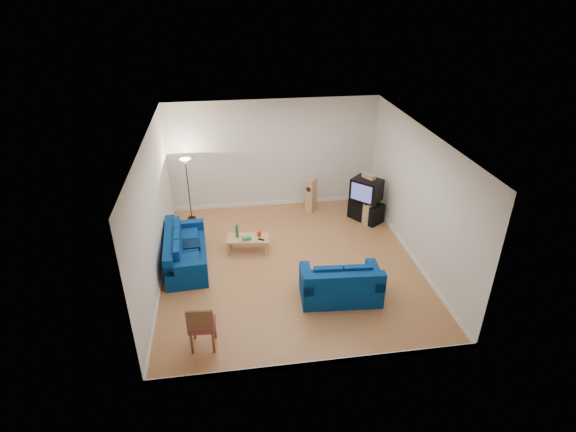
{
  "coord_description": "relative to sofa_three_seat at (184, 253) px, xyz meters",
  "views": [
    {
      "loc": [
        -1.37,
        -8.89,
        6.1
      ],
      "look_at": [
        0.0,
        0.4,
        1.1
      ],
      "focal_mm": 28.0,
      "sensor_mm": 36.0,
      "label": 1
    }
  ],
  "objects": [
    {
      "name": "centre_speaker",
      "position": [
        4.96,
        1.59,
        1.02
      ],
      "size": [
        0.32,
        0.4,
        0.13
      ],
      "primitive_type": "cube",
      "rotation": [
        0.0,
        0.0,
        -1.03
      ],
      "color": "tan",
      "rests_on": "television"
    },
    {
      "name": "room",
      "position": [
        2.51,
        -0.36,
        1.24
      ],
      "size": [
        6.01,
        6.51,
        3.21
      ],
      "color": "brown",
      "rests_on": "ground"
    },
    {
      "name": "red_canister",
      "position": [
        1.84,
        0.43,
        0.14
      ],
      "size": [
        0.14,
        0.14,
        0.14
      ],
      "primitive_type": "cylinder",
      "rotation": [
        0.0,
        0.0,
        -0.43
      ],
      "color": "red",
      "rests_on": "coffee_table"
    },
    {
      "name": "dining_chair",
      "position": [
        0.5,
        -2.87,
        0.25
      ],
      "size": [
        0.51,
        0.51,
        1.0
      ],
      "rotation": [
        0.0,
        0.0,
        -0.07
      ],
      "color": "brown",
      "rests_on": "ground"
    },
    {
      "name": "remote",
      "position": [
        1.87,
        0.24,
        0.08
      ],
      "size": [
        0.16,
        0.13,
        0.02
      ],
      "primitive_type": "cube",
      "rotation": [
        0.0,
        0.0,
        -0.57
      ],
      "color": "black",
      "rests_on": "coffee_table"
    },
    {
      "name": "sofa_loveseat",
      "position": [
        3.37,
        -1.81,
        0.01
      ],
      "size": [
        1.74,
        1.06,
        0.84
      ],
      "rotation": [
        0.0,
        0.0,
        -0.07
      ],
      "color": "navy",
      "rests_on": "ground"
    },
    {
      "name": "tv_stand",
      "position": [
        4.96,
        1.56,
        -0.02
      ],
      "size": [
        0.94,
        1.05,
        0.56
      ],
      "primitive_type": "cube",
      "rotation": [
        0.0,
        0.0,
        -0.98
      ],
      "color": "black",
      "rests_on": "ground"
    },
    {
      "name": "tissue_box",
      "position": [
        1.52,
        0.29,
        0.11
      ],
      "size": [
        0.23,
        0.14,
        0.09
      ],
      "primitive_type": "cube",
      "rotation": [
        0.0,
        0.0,
        0.14
      ],
      "color": "green",
      "rests_on": "coffee_table"
    },
    {
      "name": "av_receiver",
      "position": [
        4.93,
        1.5,
        0.31
      ],
      "size": [
        0.53,
        0.55,
        0.1
      ],
      "primitive_type": "cube",
      "rotation": [
        0.0,
        0.0,
        -0.97
      ],
      "color": "black",
      "rests_on": "tv_stand"
    },
    {
      "name": "bottle",
      "position": [
        1.29,
        0.47,
        0.24
      ],
      "size": [
        0.08,
        0.08,
        0.33
      ],
      "primitive_type": "cylinder",
      "rotation": [
        0.0,
        0.0,
        -0.06
      ],
      "color": "#197233",
      "rests_on": "coffee_table"
    },
    {
      "name": "speaker_right",
      "position": [
        4.96,
        1.31,
        0.16
      ],
      "size": [
        0.34,
        0.32,
        0.92
      ],
      "rotation": [
        0.0,
        0.0,
        -1.07
      ],
      "color": "tan",
      "rests_on": "ground"
    },
    {
      "name": "coffee_table",
      "position": [
        1.55,
        0.4,
        0.02
      ],
      "size": [
        1.09,
        0.65,
        0.38
      ],
      "rotation": [
        0.0,
        0.0,
        -0.13
      ],
      "color": "tan",
      "rests_on": "ground"
    },
    {
      "name": "speaker_left",
      "position": [
        3.53,
        2.34,
        0.2
      ],
      "size": [
        0.37,
        0.38,
        1.0
      ],
      "rotation": [
        0.0,
        0.0,
        -0.74
      ],
      "color": "tan",
      "rests_on": "ground"
    },
    {
      "name": "television",
      "position": [
        4.91,
        1.52,
        0.65
      ],
      "size": [
        0.94,
        0.94,
        0.59
      ],
      "rotation": [
        0.0,
        0.0,
        -0.8
      ],
      "color": "black",
      "rests_on": "av_receiver"
    },
    {
      "name": "floor_lamp",
      "position": [
        0.06,
        2.34,
        1.19
      ],
      "size": [
        0.31,
        0.31,
        1.81
      ],
      "color": "black",
      "rests_on": "ground"
    },
    {
      "name": "sofa_three_seat",
      "position": [
        0.0,
        0.0,
        0.0
      ],
      "size": [
        1.04,
        2.18,
        0.83
      ],
      "rotation": [
        0.0,
        0.0,
        -1.52
      ],
      "color": "navy",
      "rests_on": "ground"
    }
  ]
}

